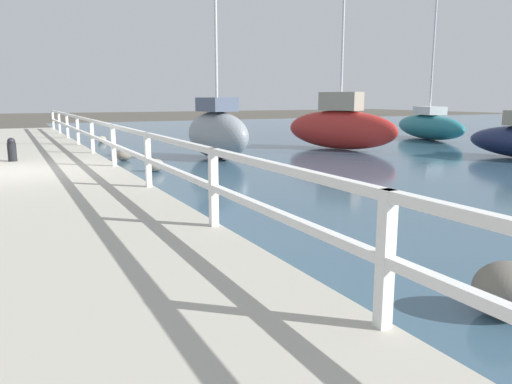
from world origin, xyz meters
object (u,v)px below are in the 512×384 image
sailboat_teal (429,126)px  sailboat_gray (217,132)px  mooring_bollard (12,149)px  sailboat_red (340,126)px

sailboat_teal → sailboat_gray: bearing=-150.6°
sailboat_gray → sailboat_teal: size_ratio=1.13×
mooring_bollard → sailboat_red: (11.44, 1.39, 0.24)m
sailboat_red → mooring_bollard: bearing=166.6°
sailboat_red → sailboat_teal: (6.61, 1.96, -0.22)m
sailboat_red → sailboat_gray: size_ratio=0.91×
mooring_bollard → sailboat_teal: sailboat_teal is taller
mooring_bollard → sailboat_gray: sailboat_gray is taller
sailboat_red → sailboat_gray: (-5.41, -0.76, -0.00)m
sailboat_gray → sailboat_red: bearing=-1.7°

